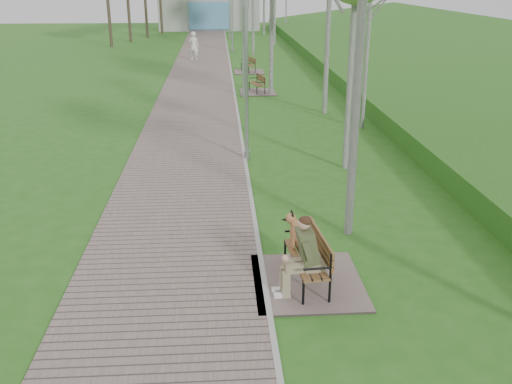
% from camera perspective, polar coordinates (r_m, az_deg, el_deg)
% --- Properties ---
extents(ground, '(120.00, 120.00, 0.00)m').
position_cam_1_polar(ground, '(11.55, 0.33, -5.93)').
color(ground, '#265D18').
rests_on(ground, ground).
extents(walkway, '(3.50, 67.00, 0.04)m').
position_cam_1_polar(walkway, '(32.22, -5.62, 11.48)').
color(walkway, '#715F5B').
rests_on(walkway, ground).
extents(kerb, '(0.10, 67.00, 0.05)m').
position_cam_1_polar(kerb, '(32.21, -2.44, 11.57)').
color(kerb, '#999993').
rests_on(kerb, ground).
extents(embankment, '(14.00, 70.00, 1.60)m').
position_cam_1_polar(embankment, '(33.26, 19.16, 10.72)').
color(embankment, '#3A7227').
rests_on(embankment, ground).
extents(building_north, '(10.00, 5.20, 4.00)m').
position_cam_1_polar(building_north, '(61.34, -4.69, 17.77)').
color(building_north, '#9E9E99').
rests_on(building_north, ground).
extents(bench_main, '(1.94, 2.16, 1.70)m').
position_cam_1_polar(bench_main, '(10.19, 4.76, -6.85)').
color(bench_main, '#715F5B').
rests_on(bench_main, ground).
extents(bench_second, '(1.66, 1.85, 1.02)m').
position_cam_1_polar(bench_second, '(27.41, 0.11, 10.29)').
color(bench_second, '#715F5B').
rests_on(bench_second, ground).
extents(bench_third, '(1.69, 1.88, 1.04)m').
position_cam_1_polar(bench_third, '(33.47, -0.79, 12.22)').
color(bench_third, '#715F5B').
rests_on(bench_third, ground).
extents(lamp_post_near, '(0.18, 0.18, 4.59)m').
position_cam_1_polar(lamp_post_near, '(16.75, -0.94, 10.32)').
color(lamp_post_near, '#929599').
rests_on(lamp_post_near, ground).
extents(lamp_post_second, '(0.20, 0.20, 5.07)m').
position_cam_1_polar(lamp_post_second, '(25.99, -1.27, 14.57)').
color(lamp_post_second, '#929599').
rests_on(lamp_post_second, ground).
extents(lamp_post_third, '(0.20, 0.20, 5.20)m').
position_cam_1_polar(lamp_post_third, '(42.58, -2.39, 17.08)').
color(lamp_post_third, '#929599').
rests_on(lamp_post_third, ground).
extents(lamp_post_far, '(0.22, 0.22, 5.61)m').
position_cam_1_polar(lamp_post_far, '(51.30, -2.66, 17.93)').
color(lamp_post_far, '#929599').
rests_on(lamp_post_far, ground).
extents(pedestrian_near, '(0.78, 0.65, 1.84)m').
position_cam_1_polar(pedestrian_near, '(38.39, -6.24, 14.31)').
color(pedestrian_near, white).
rests_on(pedestrian_near, ground).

